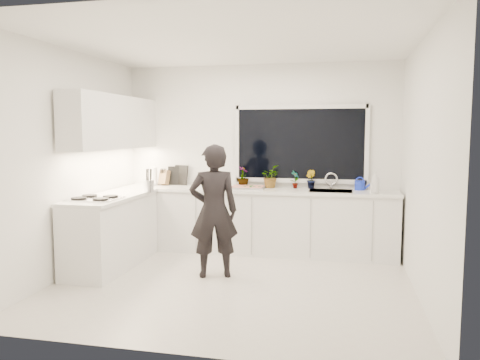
# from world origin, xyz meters

# --- Properties ---
(floor) EXTENTS (4.00, 3.50, 0.02)m
(floor) POSITION_xyz_m (0.00, 0.00, -0.01)
(floor) COLOR beige
(floor) RESTS_ON ground
(wall_back) EXTENTS (4.00, 0.02, 2.70)m
(wall_back) POSITION_xyz_m (0.00, 1.76, 1.35)
(wall_back) COLOR white
(wall_back) RESTS_ON ground
(wall_left) EXTENTS (0.02, 3.50, 2.70)m
(wall_left) POSITION_xyz_m (-2.01, 0.00, 1.35)
(wall_left) COLOR white
(wall_left) RESTS_ON ground
(wall_right) EXTENTS (0.02, 3.50, 2.70)m
(wall_right) POSITION_xyz_m (2.01, 0.00, 1.35)
(wall_right) COLOR white
(wall_right) RESTS_ON ground
(ceiling) EXTENTS (4.00, 3.50, 0.02)m
(ceiling) POSITION_xyz_m (0.00, 0.00, 2.71)
(ceiling) COLOR white
(ceiling) RESTS_ON wall_back
(window) EXTENTS (1.80, 0.02, 1.00)m
(window) POSITION_xyz_m (0.60, 1.73, 1.55)
(window) COLOR black
(window) RESTS_ON wall_back
(base_cabinets_back) EXTENTS (3.92, 0.58, 0.88)m
(base_cabinets_back) POSITION_xyz_m (0.00, 1.45, 0.44)
(base_cabinets_back) COLOR white
(base_cabinets_back) RESTS_ON floor
(base_cabinets_left) EXTENTS (0.58, 1.60, 0.88)m
(base_cabinets_left) POSITION_xyz_m (-1.67, 0.35, 0.44)
(base_cabinets_left) COLOR white
(base_cabinets_left) RESTS_ON floor
(countertop_back) EXTENTS (3.94, 0.62, 0.04)m
(countertop_back) POSITION_xyz_m (0.00, 1.44, 0.90)
(countertop_back) COLOR silver
(countertop_back) RESTS_ON base_cabinets_back
(countertop_left) EXTENTS (0.62, 1.60, 0.04)m
(countertop_left) POSITION_xyz_m (-1.67, 0.35, 0.90)
(countertop_left) COLOR silver
(countertop_left) RESTS_ON base_cabinets_left
(upper_cabinets) EXTENTS (0.34, 2.10, 0.70)m
(upper_cabinets) POSITION_xyz_m (-1.79, 0.70, 1.85)
(upper_cabinets) COLOR white
(upper_cabinets) RESTS_ON wall_left
(sink) EXTENTS (0.58, 0.42, 0.14)m
(sink) POSITION_xyz_m (1.05, 1.45, 0.87)
(sink) COLOR silver
(sink) RESTS_ON countertop_back
(faucet) EXTENTS (0.03, 0.03, 0.22)m
(faucet) POSITION_xyz_m (1.05, 1.65, 1.03)
(faucet) COLOR silver
(faucet) RESTS_ON countertop_back
(stovetop) EXTENTS (0.56, 0.48, 0.03)m
(stovetop) POSITION_xyz_m (-1.69, -0.00, 0.94)
(stovetop) COLOR black
(stovetop) RESTS_ON countertop_left
(person) EXTENTS (0.67, 0.55, 1.58)m
(person) POSITION_xyz_m (-0.28, 0.23, 0.79)
(person) COLOR black
(person) RESTS_ON floor
(pizza_tray) EXTENTS (0.50, 0.37, 0.03)m
(pizza_tray) POSITION_xyz_m (-0.11, 1.42, 0.94)
(pizza_tray) COLOR silver
(pizza_tray) RESTS_ON countertop_back
(pizza) EXTENTS (0.45, 0.33, 0.01)m
(pizza) POSITION_xyz_m (-0.11, 1.42, 0.95)
(pizza) COLOR red
(pizza) RESTS_ON pizza_tray
(watering_can) EXTENTS (0.15, 0.15, 0.13)m
(watering_can) POSITION_xyz_m (1.44, 1.61, 0.98)
(watering_can) COLOR #162ED0
(watering_can) RESTS_ON countertop_back
(paper_towel_roll) EXTENTS (0.13, 0.13, 0.26)m
(paper_towel_roll) POSITION_xyz_m (-1.59, 1.55, 1.05)
(paper_towel_roll) COLOR white
(paper_towel_roll) RESTS_ON countertop_back
(knife_block) EXTENTS (0.15, 0.13, 0.22)m
(knife_block) POSITION_xyz_m (-1.43, 1.59, 1.03)
(knife_block) COLOR #A06B4A
(knife_block) RESTS_ON countertop_back
(utensil_crock) EXTENTS (0.16, 0.16, 0.16)m
(utensil_crock) POSITION_xyz_m (-1.34, 0.80, 1.00)
(utensil_crock) COLOR #B6B6BB
(utensil_crock) RESTS_ON countertop_left
(picture_frame_large) EXTENTS (0.22, 0.06, 0.28)m
(picture_frame_large) POSITION_xyz_m (-1.30, 1.69, 1.06)
(picture_frame_large) COLOR black
(picture_frame_large) RESTS_ON countertop_back
(picture_frame_small) EXTENTS (0.24, 0.11, 0.30)m
(picture_frame_small) POSITION_xyz_m (-1.20, 1.69, 1.07)
(picture_frame_small) COLOR black
(picture_frame_small) RESTS_ON countertop_back
(herb_plants) EXTENTS (1.19, 0.35, 0.33)m
(herb_plants) POSITION_xyz_m (0.18, 1.61, 1.07)
(herb_plants) COLOR #26662D
(herb_plants) RESTS_ON countertop_back
(soap_bottles) EXTENTS (0.14, 0.14, 0.29)m
(soap_bottles) POSITION_xyz_m (1.62, 1.30, 1.05)
(soap_bottles) COLOR #D8BF66
(soap_bottles) RESTS_ON countertop_back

